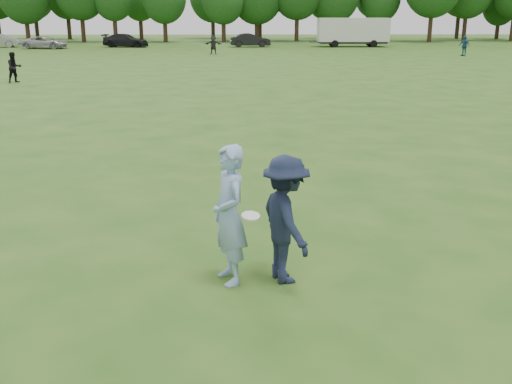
# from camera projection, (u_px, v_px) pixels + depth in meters

# --- Properties ---
(ground) EXTENTS (200.00, 200.00, 0.00)m
(ground) POSITION_uv_depth(u_px,v_px,m) (197.00, 263.00, 9.72)
(ground) COLOR #244D15
(ground) RESTS_ON ground
(thrower) EXTENTS (0.74, 0.90, 2.10)m
(thrower) POSITION_uv_depth(u_px,v_px,m) (229.00, 215.00, 8.80)
(thrower) COLOR #89A9D5
(thrower) RESTS_ON ground
(defender) EXTENTS (1.10, 1.42, 1.94)m
(defender) POSITION_uv_depth(u_px,v_px,m) (286.00, 220.00, 8.85)
(defender) COLOR #181F35
(defender) RESTS_ON ground
(player_far_a) EXTENTS (1.06, 1.04, 1.72)m
(player_far_a) POSITION_uv_depth(u_px,v_px,m) (14.00, 67.00, 34.07)
(player_far_a) COLOR black
(player_far_a) RESTS_ON ground
(player_far_b) EXTENTS (0.96, 1.12, 1.81)m
(player_far_b) POSITION_uv_depth(u_px,v_px,m) (464.00, 46.00, 54.44)
(player_far_b) COLOR navy
(player_far_b) RESTS_ON ground
(player_far_d) EXTENTS (1.65, 0.55, 1.77)m
(player_far_d) POSITION_uv_depth(u_px,v_px,m) (213.00, 45.00, 56.91)
(player_far_d) COLOR #2A2A2A
(player_far_d) RESTS_ON ground
(car_c) EXTENTS (4.96, 2.65, 1.33)m
(car_c) POSITION_uv_depth(u_px,v_px,m) (45.00, 42.00, 65.12)
(car_c) COLOR #A9A8AD
(car_c) RESTS_ON ground
(car_d) EXTENTS (5.30, 2.62, 1.48)m
(car_d) POSITION_uv_depth(u_px,v_px,m) (126.00, 40.00, 67.86)
(car_d) COLOR black
(car_d) RESTS_ON ground
(car_f) EXTENTS (4.72, 2.04, 1.51)m
(car_f) POSITION_uv_depth(u_px,v_px,m) (250.00, 40.00, 68.14)
(car_f) COLOR black
(car_f) RESTS_ON ground
(disc_in_play) EXTENTS (0.28, 0.28, 0.09)m
(disc_in_play) POSITION_uv_depth(u_px,v_px,m) (251.00, 216.00, 8.54)
(disc_in_play) COLOR white
(disc_in_play) RESTS_ON ground
(cargo_trailer) EXTENTS (9.00, 2.75, 3.20)m
(cargo_trailer) POSITION_uv_depth(u_px,v_px,m) (353.00, 31.00, 68.27)
(cargo_trailer) COLOR silver
(cargo_trailer) RESTS_ON ground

